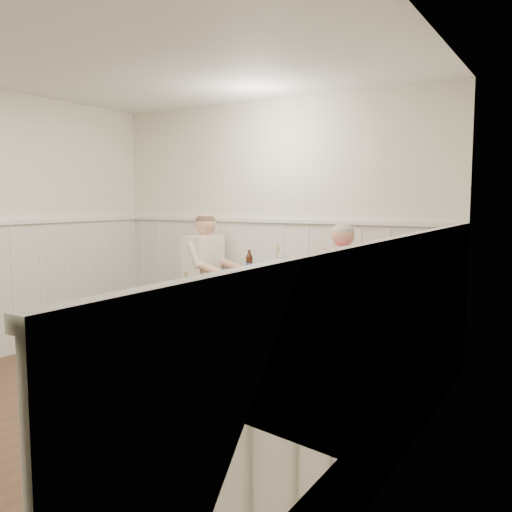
# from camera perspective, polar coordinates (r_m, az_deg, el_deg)

# --- Properties ---
(ground_plane) EXTENTS (4.50, 4.50, 0.00)m
(ground_plane) POSITION_cam_1_polar(r_m,az_deg,el_deg) (4.31, -13.60, -15.24)
(ground_plane) COLOR #4A2F21
(room_shell) EXTENTS (4.04, 4.54, 2.60)m
(room_shell) POSITION_cam_1_polar(r_m,az_deg,el_deg) (4.02, -14.13, 5.37)
(room_shell) COLOR silver
(room_shell) RESTS_ON ground
(wainscot) EXTENTS (4.00, 4.49, 1.34)m
(wainscot) POSITION_cam_1_polar(r_m,az_deg,el_deg) (4.62, -7.80, -4.80)
(wainscot) COLOR silver
(wainscot) RESTS_ON ground
(dining_table) EXTENTS (1.00, 0.70, 0.75)m
(dining_table) POSITION_cam_1_polar(r_m,az_deg,el_deg) (5.47, 1.08, -3.42)
(dining_table) COLOR #554E42
(dining_table) RESTS_ON ground
(chair_right) EXTENTS (0.44, 0.44, 0.89)m
(chair_right) POSITION_cam_1_polar(r_m,az_deg,el_deg) (5.18, 9.43, -5.97)
(chair_right) COLOR tan
(chair_right) RESTS_ON ground
(chair_left) EXTENTS (0.47, 0.47, 0.79)m
(chair_left) POSITION_cam_1_polar(r_m,az_deg,el_deg) (5.94, -5.70, -4.90)
(chair_left) COLOR tan
(chair_left) RESTS_ON ground
(man_in_pink) EXTENTS (0.65, 0.45, 1.36)m
(man_in_pink) POSITION_cam_1_polar(r_m,az_deg,el_deg) (5.12, 8.88, -5.11)
(man_in_pink) COLOR #3F3F47
(man_in_pink) RESTS_ON ground
(diner_cream) EXTENTS (0.66, 0.46, 1.42)m
(diner_cream) POSITION_cam_1_polar(r_m,az_deg,el_deg) (5.92, -5.19, -3.29)
(diner_cream) COLOR #3F3F47
(diner_cream) RESTS_ON ground
(plate_man) EXTENTS (0.29, 0.29, 0.07)m
(plate_man) POSITION_cam_1_polar(r_m,az_deg,el_deg) (5.30, 3.08, -2.42)
(plate_man) COLOR white
(plate_man) RESTS_ON dining_table
(plate_diner) EXTENTS (0.30, 0.30, 0.07)m
(plate_diner) POSITION_cam_1_polar(r_m,az_deg,el_deg) (5.57, -1.61, -2.01)
(plate_diner) COLOR white
(plate_diner) RESTS_ON dining_table
(beer_glass_a) EXTENTS (0.06, 0.06, 0.15)m
(beer_glass_a) POSITION_cam_1_polar(r_m,az_deg,el_deg) (5.60, 2.73, -1.14)
(beer_glass_a) COLOR silver
(beer_glass_a) RESTS_ON dining_table
(beer_glass_b) EXTENTS (0.07, 0.07, 0.17)m
(beer_glass_b) POSITION_cam_1_polar(r_m,az_deg,el_deg) (5.59, 1.70, -1.05)
(beer_glass_b) COLOR silver
(beer_glass_b) RESTS_ON dining_table
(beer_bottle) EXTENTS (0.07, 0.07, 0.26)m
(beer_bottle) POSITION_cam_1_polar(r_m,az_deg,el_deg) (5.75, -0.71, -0.82)
(beer_bottle) COLOR black
(beer_bottle) RESTS_ON dining_table
(rolled_napkin) EXTENTS (0.20, 0.10, 0.04)m
(rolled_napkin) POSITION_cam_1_polar(r_m,az_deg,el_deg) (5.15, 1.13, -2.68)
(rolled_napkin) COLOR white
(rolled_napkin) RESTS_ON dining_table
(grass_vase) EXTENTS (0.04, 0.04, 0.35)m
(grass_vase) POSITION_cam_1_polar(r_m,az_deg,el_deg) (5.68, 2.10, -0.51)
(grass_vase) COLOR silver
(grass_vase) RESTS_ON dining_table
(gingham_mat) EXTENTS (0.39, 0.34, 0.01)m
(gingham_mat) POSITION_cam_1_polar(r_m,az_deg,el_deg) (5.80, 0.10, -1.90)
(gingham_mat) COLOR #5F6CBD
(gingham_mat) RESTS_ON dining_table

